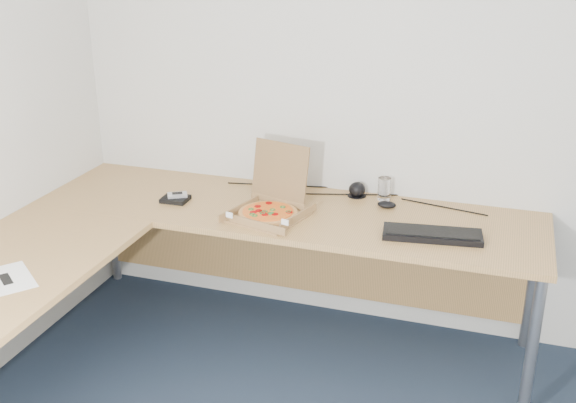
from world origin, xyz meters
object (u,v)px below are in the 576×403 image
(desk, at_px, (189,240))
(keyboard, at_px, (432,235))
(pizza_box, at_px, (269,209))
(wallet, at_px, (175,199))
(drinking_glass, at_px, (384,189))

(desk, relative_size, keyboard, 5.71)
(pizza_box, height_order, keyboard, pizza_box)
(desk, bearing_deg, wallet, 124.59)
(drinking_glass, height_order, wallet, drinking_glass)
(desk, bearing_deg, keyboard, 16.28)
(drinking_glass, height_order, keyboard, drinking_glass)
(desk, bearing_deg, pizza_box, 48.17)
(pizza_box, distance_m, drinking_glass, 0.62)
(drinking_glass, relative_size, keyboard, 0.26)
(drinking_glass, xyz_separation_m, keyboard, (0.29, -0.40, -0.04))
(drinking_glass, bearing_deg, keyboard, -53.43)
(pizza_box, xyz_separation_m, keyboard, (0.77, -0.00, -0.02))
(desk, xyz_separation_m, keyboard, (1.05, 0.31, 0.04))
(drinking_glass, distance_m, wallet, 1.06)
(desk, xyz_separation_m, drinking_glass, (0.76, 0.70, 0.09))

